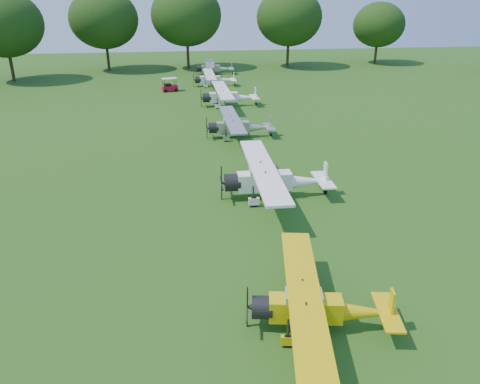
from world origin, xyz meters
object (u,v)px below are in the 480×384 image
Objects in this scene: aircraft_4 at (238,125)px; aircraft_5 at (228,95)px; aircraft_3 at (273,178)px; aircraft_7 at (214,67)px; golf_cart at (169,87)px; aircraft_6 at (213,78)px; aircraft_2 at (317,305)px.

aircraft_4 is 0.92× the size of aircraft_5.
aircraft_7 is at bearing 90.72° from aircraft_3.
aircraft_3 is 1.17× the size of aircraft_4.
golf_cart is (-6.43, 34.10, -0.73)m from aircraft_3.
aircraft_6 is at bearing 90.01° from aircraft_4.
aircraft_5 is at bearing -69.65° from golf_cart.
golf_cart is at bearing -156.02° from aircraft_6.
aircraft_2 is 25.33m from aircraft_4.
aircraft_6 is at bearing 91.93° from aircraft_3.
aircraft_5 is (0.80, 37.27, 0.13)m from aircraft_2.
aircraft_2 is at bearing -86.91° from aircraft_7.
aircraft_7 is at bearing 85.37° from aircraft_6.
aircraft_7 is 4.35× the size of golf_cart.
aircraft_2 is 1.01× the size of aircraft_6.
aircraft_7 is at bearing 88.72° from aircraft_5.
golf_cart is at bearing 106.67° from aircraft_2.
aircraft_3 is 34.71m from golf_cart.
aircraft_4 is 11.95m from aircraft_5.
aircraft_5 reaches higher than aircraft_2.
aircraft_4 is at bearing 92.90° from aircraft_3.
aircraft_5 is 11.75m from aircraft_6.
aircraft_5 is at bearing -86.49° from aircraft_7.
aircraft_4 is (-0.43, 12.99, -0.18)m from aircraft_3.
golf_cart is at bearing -114.71° from aircraft_7.
aircraft_4 is at bearing -92.81° from aircraft_5.
aircraft_4 is 33.22m from aircraft_7.
aircraft_4 is (0.36, 25.33, 0.04)m from aircraft_2.
aircraft_3 is at bearing 96.07° from aircraft_2.
aircraft_6 reaches higher than golf_cart.
aircraft_5 is at bearing 87.49° from aircraft_4.
aircraft_5 is 1.13× the size of aircraft_6.
aircraft_6 is 0.98× the size of aircraft_7.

